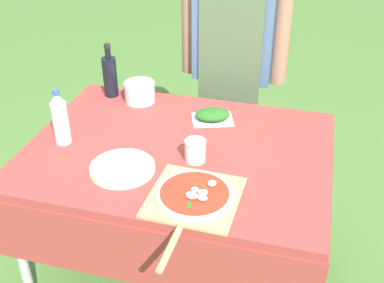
{
  "coord_description": "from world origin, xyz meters",
  "views": [
    {
      "loc": [
        0.5,
        -1.62,
        1.85
      ],
      "look_at": [
        0.06,
        0.0,
        0.8
      ],
      "focal_mm": 45.0,
      "sensor_mm": 36.0,
      "label": 1
    }
  ],
  "objects_px": {
    "water_bottle": "(60,118)",
    "sauce_jar": "(195,152)",
    "oil_bottle": "(110,76)",
    "herb_container": "(212,115)",
    "prep_table": "(178,163)",
    "plate_stack": "(122,168)",
    "mixing_tub": "(140,92)",
    "pizza_on_peel": "(194,197)",
    "person_cook": "(233,53)"
  },
  "relations": [
    {
      "from": "prep_table",
      "to": "herb_container",
      "type": "height_order",
      "value": "herb_container"
    },
    {
      "from": "oil_bottle",
      "to": "herb_container",
      "type": "xyz_separation_m",
      "value": [
        0.55,
        -0.12,
        -0.08
      ]
    },
    {
      "from": "sauce_jar",
      "to": "herb_container",
      "type": "bearing_deg",
      "value": 91.1
    },
    {
      "from": "person_cook",
      "to": "oil_bottle",
      "type": "relative_size",
      "value": 5.65
    },
    {
      "from": "pizza_on_peel",
      "to": "plate_stack",
      "type": "bearing_deg",
      "value": 163.19
    },
    {
      "from": "pizza_on_peel",
      "to": "sauce_jar",
      "type": "relative_size",
      "value": 5.84
    },
    {
      "from": "person_cook",
      "to": "pizza_on_peel",
      "type": "relative_size",
      "value": 2.86
    },
    {
      "from": "oil_bottle",
      "to": "herb_container",
      "type": "distance_m",
      "value": 0.57
    },
    {
      "from": "herb_container",
      "to": "plate_stack",
      "type": "relative_size",
      "value": 0.85
    },
    {
      "from": "mixing_tub",
      "to": "plate_stack",
      "type": "xyz_separation_m",
      "value": [
        0.14,
        -0.57,
        -0.04
      ]
    },
    {
      "from": "prep_table",
      "to": "water_bottle",
      "type": "distance_m",
      "value": 0.53
    },
    {
      "from": "prep_table",
      "to": "mixing_tub",
      "type": "xyz_separation_m",
      "value": [
        -0.3,
        0.36,
        0.13
      ]
    },
    {
      "from": "pizza_on_peel",
      "to": "herb_container",
      "type": "height_order",
      "value": "herb_container"
    },
    {
      "from": "prep_table",
      "to": "person_cook",
      "type": "height_order",
      "value": "person_cook"
    },
    {
      "from": "person_cook",
      "to": "water_bottle",
      "type": "height_order",
      "value": "person_cook"
    },
    {
      "from": "pizza_on_peel",
      "to": "oil_bottle",
      "type": "relative_size",
      "value": 1.97
    },
    {
      "from": "prep_table",
      "to": "person_cook",
      "type": "relative_size",
      "value": 0.84
    },
    {
      "from": "person_cook",
      "to": "herb_container",
      "type": "xyz_separation_m",
      "value": [
        0.0,
        -0.49,
        -0.11
      ]
    },
    {
      "from": "prep_table",
      "to": "plate_stack",
      "type": "xyz_separation_m",
      "value": [
        -0.16,
        -0.21,
        0.09
      ]
    },
    {
      "from": "pizza_on_peel",
      "to": "oil_bottle",
      "type": "height_order",
      "value": "oil_bottle"
    },
    {
      "from": "oil_bottle",
      "to": "plate_stack",
      "type": "bearing_deg",
      "value": -63.32
    },
    {
      "from": "oil_bottle",
      "to": "water_bottle",
      "type": "bearing_deg",
      "value": -92.61
    },
    {
      "from": "oil_bottle",
      "to": "plate_stack",
      "type": "relative_size",
      "value": 1.05
    },
    {
      "from": "herb_container",
      "to": "pizza_on_peel",
      "type": "bearing_deg",
      "value": -83.51
    },
    {
      "from": "person_cook",
      "to": "mixing_tub",
      "type": "relative_size",
      "value": 10.24
    },
    {
      "from": "pizza_on_peel",
      "to": "person_cook",
      "type": "bearing_deg",
      "value": 95.59
    },
    {
      "from": "oil_bottle",
      "to": "mixing_tub",
      "type": "bearing_deg",
      "value": -8.68
    },
    {
      "from": "water_bottle",
      "to": "pizza_on_peel",
      "type": "bearing_deg",
      "value": -20.34
    },
    {
      "from": "herb_container",
      "to": "prep_table",
      "type": "bearing_deg",
      "value": -108.32
    },
    {
      "from": "herb_container",
      "to": "mixing_tub",
      "type": "height_order",
      "value": "mixing_tub"
    },
    {
      "from": "oil_bottle",
      "to": "water_bottle",
      "type": "xyz_separation_m",
      "value": [
        -0.02,
        -0.47,
        0.01
      ]
    },
    {
      "from": "mixing_tub",
      "to": "plate_stack",
      "type": "relative_size",
      "value": 0.58
    },
    {
      "from": "person_cook",
      "to": "sauce_jar",
      "type": "distance_m",
      "value": 0.83
    },
    {
      "from": "pizza_on_peel",
      "to": "mixing_tub",
      "type": "xyz_separation_m",
      "value": [
        -0.45,
        0.68,
        0.04
      ]
    },
    {
      "from": "prep_table",
      "to": "plate_stack",
      "type": "bearing_deg",
      "value": -127.44
    },
    {
      "from": "pizza_on_peel",
      "to": "herb_container",
      "type": "distance_m",
      "value": 0.59
    },
    {
      "from": "water_bottle",
      "to": "plate_stack",
      "type": "relative_size",
      "value": 0.95
    },
    {
      "from": "oil_bottle",
      "to": "herb_container",
      "type": "bearing_deg",
      "value": -12.22
    },
    {
      "from": "herb_container",
      "to": "plate_stack",
      "type": "height_order",
      "value": "herb_container"
    },
    {
      "from": "person_cook",
      "to": "herb_container",
      "type": "bearing_deg",
      "value": 92.68
    },
    {
      "from": "person_cook",
      "to": "sauce_jar",
      "type": "relative_size",
      "value": 16.71
    },
    {
      "from": "mixing_tub",
      "to": "herb_container",
      "type": "bearing_deg",
      "value": -13.66
    },
    {
      "from": "pizza_on_peel",
      "to": "herb_container",
      "type": "xyz_separation_m",
      "value": [
        -0.07,
        0.58,
        0.01
      ]
    },
    {
      "from": "prep_table",
      "to": "mixing_tub",
      "type": "bearing_deg",
      "value": 129.92
    },
    {
      "from": "water_bottle",
      "to": "sauce_jar",
      "type": "bearing_deg",
      "value": 1.31
    },
    {
      "from": "water_bottle",
      "to": "herb_container",
      "type": "xyz_separation_m",
      "value": [
        0.57,
        0.35,
        -0.09
      ]
    },
    {
      "from": "person_cook",
      "to": "plate_stack",
      "type": "xyz_separation_m",
      "value": [
        -0.25,
        -0.96,
        -0.13
      ]
    },
    {
      "from": "pizza_on_peel",
      "to": "plate_stack",
      "type": "distance_m",
      "value": 0.33
    },
    {
      "from": "person_cook",
      "to": "water_bottle",
      "type": "xyz_separation_m",
      "value": [
        -0.57,
        -0.84,
        -0.02
      ]
    },
    {
      "from": "herb_container",
      "to": "mixing_tub",
      "type": "xyz_separation_m",
      "value": [
        -0.39,
        0.09,
        0.02
      ]
    }
  ]
}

